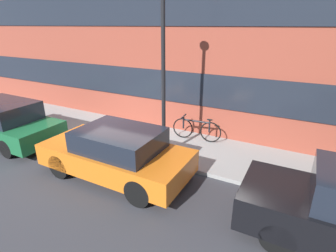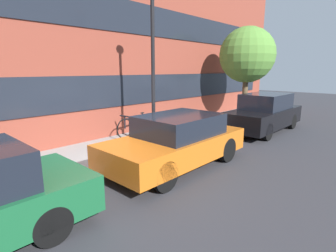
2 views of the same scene
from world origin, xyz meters
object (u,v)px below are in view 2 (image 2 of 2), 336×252
object	(u,v)px
street_tree	(247,55)
lamp_post	(153,52)
parked_car_orange	(177,141)
parked_car_black	(264,113)
bicycle	(134,125)

from	to	relation	value
street_tree	lamp_post	distance (m)	6.05
parked_car_orange	street_tree	size ratio (longest dim) A/B	0.93
parked_car_black	street_tree	xyz separation A→B (m)	(1.25, 1.51, 2.36)
parked_car_black	street_tree	size ratio (longest dim) A/B	0.98
parked_car_black	street_tree	bearing A→B (deg)	-129.61
street_tree	lamp_post	bearing A→B (deg)	-179.38
lamp_post	street_tree	bearing A→B (deg)	0.62
bicycle	street_tree	bearing A→B (deg)	160.33
parked_car_black	bicycle	world-z (taller)	parked_car_black
parked_car_black	lamp_post	world-z (taller)	lamp_post
parked_car_orange	bicycle	distance (m)	3.09
parked_car_orange	street_tree	distance (m)	7.23
parked_car_black	bicycle	bearing A→B (deg)	-33.67
parked_car_black	bicycle	size ratio (longest dim) A/B	2.51
bicycle	parked_car_black	bearing A→B (deg)	140.59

